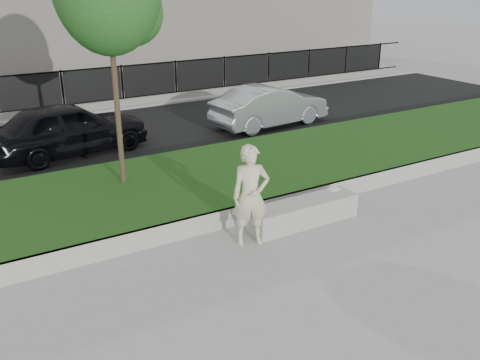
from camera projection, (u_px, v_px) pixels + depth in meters
ground at (262, 246)px, 9.97m from camera, size 90.00×90.00×0.00m
grass_bank at (191, 185)px, 12.29m from camera, size 34.00×4.00×0.40m
grass_kerb at (234, 216)px, 10.73m from camera, size 34.00×0.08×0.40m
street at (113, 136)px, 16.76m from camera, size 34.00×7.00×0.04m
far_pavement at (75, 106)px, 20.34m from camera, size 34.00×3.00×0.12m
iron_fence at (81, 98)px, 19.37m from camera, size 32.00×0.30×1.50m
stone_bench at (303, 212)px, 10.81m from camera, size 2.38×0.59×0.49m
man at (251, 196)px, 9.78m from camera, size 0.81×0.67×1.91m
book at (334, 189)px, 11.30m from camera, size 0.27×0.21×0.03m
car_dark at (68, 128)px, 14.72m from camera, size 4.54×2.34×1.48m
car_silver at (270, 106)px, 17.56m from camera, size 4.17×1.79×1.33m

